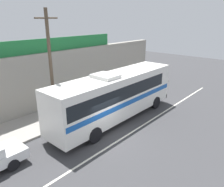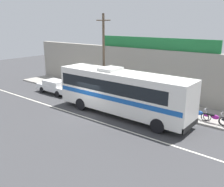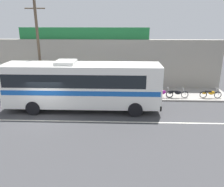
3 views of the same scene
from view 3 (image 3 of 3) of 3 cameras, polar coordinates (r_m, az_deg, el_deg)
ground_plane at (r=17.34m, az=-15.91°, el=-5.39°), size 70.00×70.00×0.00m
sidewalk_slab at (r=22.00m, az=-11.91°, el=0.14°), size 30.00×3.60×0.14m
storefront_facade at (r=23.45m, az=-11.04°, el=7.19°), size 30.00×0.70×4.80m
storefront_billboard at (r=22.75m, az=-7.01°, el=14.55°), size 12.42×0.12×1.10m
road_center_stripe at (r=16.65m, az=-16.74°, el=-6.46°), size 30.00×0.14×0.01m
intercity_bus at (r=17.37m, az=-7.62°, el=2.44°), size 11.56×2.65×3.78m
utility_pole at (r=20.14m, az=-17.64°, el=10.21°), size 1.60×0.22×7.91m
motorcycle_blue at (r=21.51m, az=23.17°, el=0.00°), size 1.86×0.56×0.94m
motorcycle_orange at (r=20.40m, az=12.20°, el=0.16°), size 1.94×0.56×0.94m
motorcycle_purple at (r=20.60m, az=15.76°, el=0.05°), size 1.93×0.56×0.94m
motorcycle_green at (r=20.37m, az=8.79°, el=0.33°), size 1.94×0.56×0.94m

